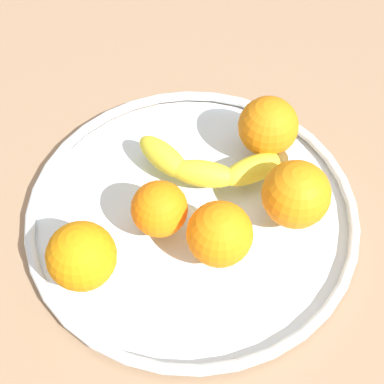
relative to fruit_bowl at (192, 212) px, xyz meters
The scene contains 8 objects.
ground_plane 2.92cm from the fruit_bowl, ahead, with size 134.29×134.29×4.00cm, color #937457.
fruit_bowl is the anchor object (origin of this frame).
banana 5.72cm from the fruit_bowl, 85.74° to the left, with size 18.73×9.05×3.14cm.
orange_back_right 5.78cm from the fruit_bowl, 126.68° to the right, with size 6.21×6.21×6.21cm, color orange.
orange_back_left 12.20cm from the fruit_bowl, 15.63° to the left, with size 7.54×7.54×7.54cm, color orange.
orange_front_right 14.59cm from the fruit_bowl, 123.05° to the right, with size 7.18×7.18×7.18cm, color orange.
orange_center 7.74cm from the fruit_bowl, 43.34° to the right, with size 7.00×7.00×7.00cm, color orange.
orange_front_left 13.62cm from the fruit_bowl, 65.38° to the left, with size 7.22×7.22×7.22cm, color orange.
Camera 1 is at (12.28, -33.73, 54.84)cm, focal length 52.47 mm.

